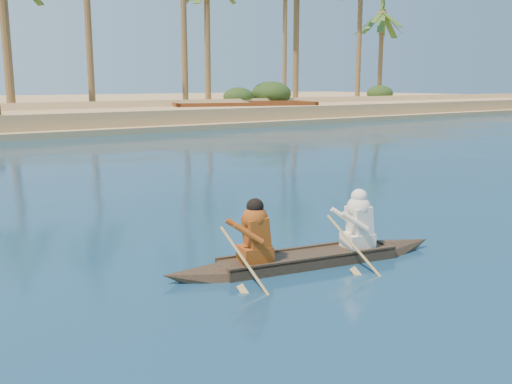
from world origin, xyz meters
TOP-DOWN VIEW (x-y plane):
  - canoe at (7.08, -2.77)m, footprint 5.14×1.62m
  - barge_right at (25.41, 27.00)m, footprint 11.63×6.49m

SIDE VIEW (x-z plane):
  - canoe at x=7.08m, z-range -0.43..0.97m
  - barge_right at x=25.41m, z-range -0.28..1.56m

